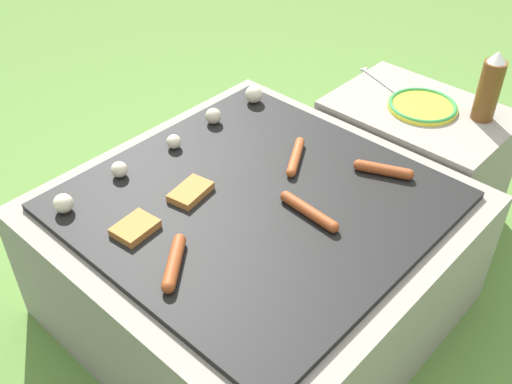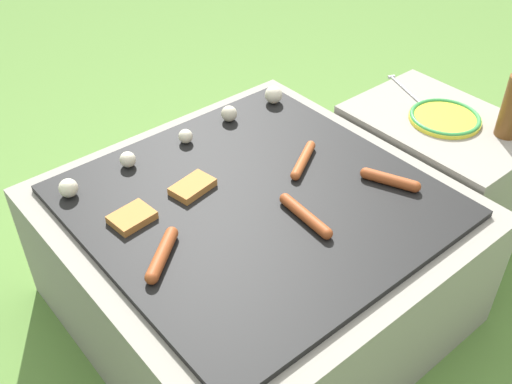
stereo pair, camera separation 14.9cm
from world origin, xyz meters
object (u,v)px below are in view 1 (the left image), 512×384
Objects in this scene: plate_colorful at (423,106)px; fork_utensil at (378,80)px; condiment_bottle at (489,88)px; sausage_front_center at (309,211)px.

plate_colorful is 1.15× the size of fork_utensil.
fork_utensil is (0.06, 0.20, -0.01)m from plate_colorful.
fork_utensil is at bearing 91.88° from condiment_bottle.
fork_utensil is (-0.01, 0.36, -0.10)m from condiment_bottle.
condiment_bottle is (0.07, -0.16, 0.09)m from plate_colorful.
sausage_front_center is at bearing -174.67° from plate_colorful.
fork_utensil is at bearing 20.73° from sausage_front_center.
sausage_front_center is 0.72m from condiment_bottle.
condiment_bottle is at bearing -88.12° from fork_utensil.
condiment_bottle is at bearing -66.18° from plate_colorful.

